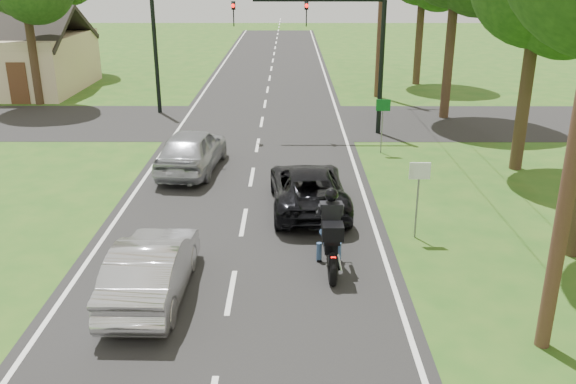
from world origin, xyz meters
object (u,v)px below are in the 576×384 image
at_px(utility_pole_far, 381,2).
at_px(sign_white, 419,182).
at_px(sign_green, 383,113).
at_px(traffic_signal, 338,37).
at_px(silver_sedan, 152,268).
at_px(motorcycle_rider, 331,238).
at_px(dark_suv, 308,187).
at_px(silver_suv, 192,150).

relative_size(utility_pole_far, sign_white, 4.71).
bearing_deg(utility_pole_far, sign_green, -96.73).
xyz_separation_m(traffic_signal, utility_pole_far, (2.86, 8.00, 0.95)).
height_order(silver_sedan, sign_green, sign_green).
height_order(motorcycle_rider, traffic_signal, traffic_signal).
bearing_deg(silver_sedan, dark_suv, -123.06).
height_order(silver_suv, sign_green, sign_green).
relative_size(silver_suv, sign_white, 2.14).
relative_size(motorcycle_rider, sign_white, 1.13).
bearing_deg(traffic_signal, sign_white, -82.95).
relative_size(motorcycle_rider, traffic_signal, 0.38).
distance_m(motorcycle_rider, silver_sedan, 4.21).
relative_size(silver_sedan, utility_pole_far, 0.41).
relative_size(traffic_signal, utility_pole_far, 0.64).
relative_size(sign_white, sign_green, 1.00).
distance_m(silver_suv, utility_pole_far, 16.29).
xyz_separation_m(motorcycle_rider, sign_green, (2.61, 9.81, 0.79)).
height_order(motorcycle_rider, sign_white, sign_white).
bearing_deg(sign_green, traffic_signal, 117.38).
height_order(dark_suv, traffic_signal, traffic_signal).
xyz_separation_m(sign_white, sign_green, (0.20, 8.00, 0.00)).
distance_m(silver_suv, sign_green, 7.45).
distance_m(traffic_signal, utility_pole_far, 8.55).
distance_m(motorcycle_rider, dark_suv, 3.99).
distance_m(motorcycle_rider, traffic_signal, 13.29).
bearing_deg(dark_suv, utility_pole_far, -107.80).
relative_size(utility_pole_far, sign_green, 4.71).
bearing_deg(sign_green, silver_sedan, -120.64).
bearing_deg(dark_suv, sign_green, -120.78).
height_order(motorcycle_rider, dark_suv, motorcycle_rider).
bearing_deg(utility_pole_far, motorcycle_rider, -100.62).
height_order(dark_suv, utility_pole_far, utility_pole_far).
xyz_separation_m(motorcycle_rider, traffic_signal, (1.04, 12.83, 3.32)).
xyz_separation_m(utility_pole_far, sign_green, (-1.30, -11.02, -3.49)).
xyz_separation_m(utility_pole_far, sign_white, (-1.50, -19.02, -3.49)).
relative_size(silver_sedan, sign_white, 1.95).
bearing_deg(sign_white, silver_suv, 140.16).
relative_size(silver_sedan, silver_suv, 0.91).
bearing_deg(traffic_signal, motorcycle_rider, -94.65).
height_order(motorcycle_rider, sign_green, sign_green).
relative_size(traffic_signal, sign_white, 3.00).
bearing_deg(silver_suv, dark_suv, 143.99).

